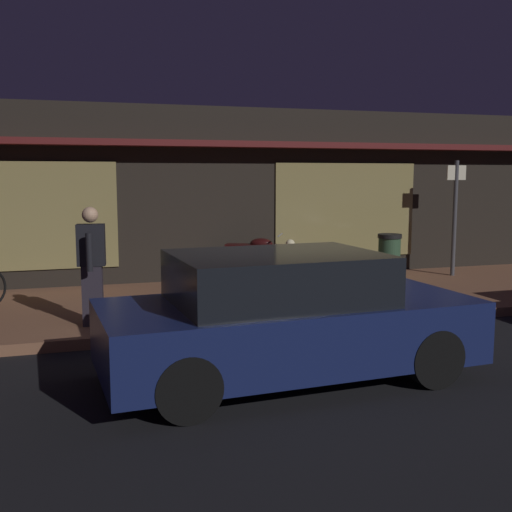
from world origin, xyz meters
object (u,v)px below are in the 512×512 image
at_px(trash_bin, 389,257).
at_px(sign_post, 455,211).
at_px(parked_car_far, 285,317).
at_px(motorcycle, 255,258).
at_px(person_photographer, 92,264).

bearing_deg(trash_bin, sign_post, 3.92).
height_order(trash_bin, parked_car_far, parked_car_far).
height_order(motorcycle, sign_post, sign_post).
height_order(motorcycle, trash_bin, motorcycle).
relative_size(person_photographer, parked_car_far, 0.40).
distance_m(sign_post, parked_car_far, 7.36).
relative_size(motorcycle, person_photographer, 0.94).
distance_m(motorcycle, trash_bin, 2.71).
bearing_deg(motorcycle, sign_post, -5.35).
bearing_deg(parked_car_far, motorcycle, 76.34).
distance_m(motorcycle, person_photographer, 4.17).
height_order(motorcycle, parked_car_far, parked_car_far).
relative_size(motorcycle, sign_post, 0.65).
xyz_separation_m(motorcycle, parked_car_far, (-1.27, -5.22, 0.06)).
bearing_deg(sign_post, person_photographer, -163.22).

